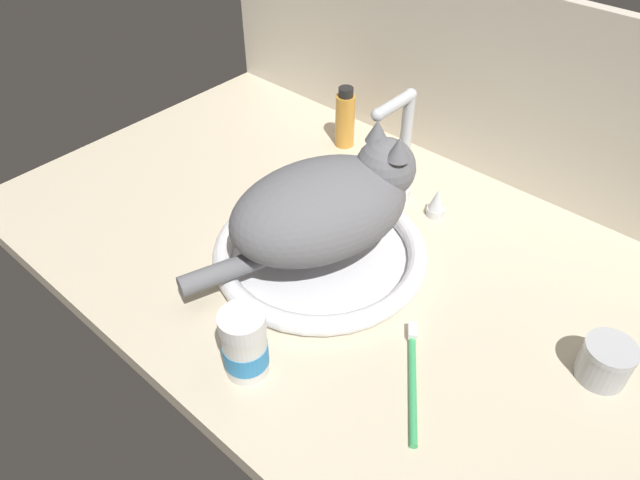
% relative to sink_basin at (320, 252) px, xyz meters
% --- Properties ---
extents(countertop, '(1.16, 0.73, 0.03)m').
position_rel_sink_basin_xyz_m(countertop, '(-0.02, 0.03, -0.03)').
color(countertop, beige).
rests_on(countertop, ground).
extents(backsplash_wall, '(1.16, 0.02, 0.38)m').
position_rel_sink_basin_xyz_m(backsplash_wall, '(-0.02, 0.41, 0.15)').
color(backsplash_wall, beige).
rests_on(backsplash_wall, ground).
extents(sink_basin, '(0.35, 0.35, 0.03)m').
position_rel_sink_basin_xyz_m(sink_basin, '(0.00, 0.00, 0.00)').
color(sink_basin, white).
rests_on(sink_basin, countertop).
extents(faucet, '(0.19, 0.12, 0.22)m').
position_rel_sink_basin_xyz_m(faucet, '(0.00, 0.21, 0.07)').
color(faucet, silver).
rests_on(faucet, countertop).
extents(cat, '(0.28, 0.40, 0.18)m').
position_rel_sink_basin_xyz_m(cat, '(0.01, 0.02, 0.09)').
color(cat, slate).
rests_on(cat, sink_basin).
extents(pill_bottle, '(0.06, 0.06, 0.11)m').
position_rel_sink_basin_xyz_m(pill_bottle, '(0.07, -0.23, 0.04)').
color(pill_bottle, white).
rests_on(pill_bottle, countertop).
extents(amber_bottle, '(0.04, 0.04, 0.13)m').
position_rel_sink_basin_xyz_m(amber_bottle, '(-0.20, 0.30, 0.05)').
color(amber_bottle, gold).
rests_on(amber_bottle, countertop).
extents(metal_jar, '(0.07, 0.07, 0.06)m').
position_rel_sink_basin_xyz_m(metal_jar, '(0.44, 0.08, 0.02)').
color(metal_jar, '#B2B5BA').
rests_on(metal_jar, countertop).
extents(toothbrush, '(0.12, 0.16, 0.02)m').
position_rel_sink_basin_xyz_m(toothbrush, '(0.26, -0.10, -0.01)').
color(toothbrush, '#3FB266').
rests_on(toothbrush, countertop).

